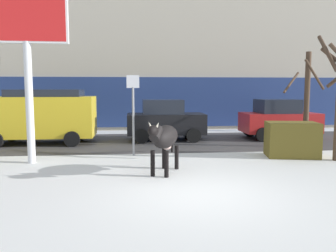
{
  "coord_description": "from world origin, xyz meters",
  "views": [
    {
      "loc": [
        -1.38,
        -7.46,
        2.35
      ],
      "look_at": [
        -0.27,
        3.96,
        1.1
      ],
      "focal_mm": 36.61,
      "sensor_mm": 36.0,
      "label": 1
    }
  ],
  "objects_px": {
    "street_sign": "(133,108)",
    "bare_tree_right_lot": "(306,97)",
    "car_yellow_van": "(40,115)",
    "billboard": "(26,24)",
    "pedestrian_near_billboard": "(14,118)",
    "cow_black": "(164,138)",
    "pedestrian_by_cars": "(269,116)",
    "dumpster": "(292,139)",
    "car_black_hatchback": "(165,120)",
    "car_red_hatchback": "(279,119)"
  },
  "relations": [
    {
      "from": "street_sign",
      "to": "bare_tree_right_lot",
      "type": "bearing_deg",
      "value": 8.76
    },
    {
      "from": "car_yellow_van",
      "to": "bare_tree_right_lot",
      "type": "bearing_deg",
      "value": -9.99
    },
    {
      "from": "billboard",
      "to": "street_sign",
      "type": "distance_m",
      "value": 4.28
    },
    {
      "from": "billboard",
      "to": "pedestrian_near_billboard",
      "type": "height_order",
      "value": "billboard"
    },
    {
      "from": "cow_black",
      "to": "pedestrian_near_billboard",
      "type": "height_order",
      "value": "pedestrian_near_billboard"
    },
    {
      "from": "billboard",
      "to": "pedestrian_by_cars",
      "type": "bearing_deg",
      "value": 33.6
    },
    {
      "from": "cow_black",
      "to": "bare_tree_right_lot",
      "type": "xyz_separation_m",
      "value": [
        6.0,
        3.73,
        1.02
      ]
    },
    {
      "from": "cow_black",
      "to": "pedestrian_by_cars",
      "type": "relative_size",
      "value": 1.1
    },
    {
      "from": "car_yellow_van",
      "to": "dumpster",
      "type": "distance_m",
      "value": 10.17
    },
    {
      "from": "car_yellow_van",
      "to": "street_sign",
      "type": "relative_size",
      "value": 1.64
    },
    {
      "from": "pedestrian_near_billboard",
      "to": "pedestrian_by_cars",
      "type": "xyz_separation_m",
      "value": [
        13.51,
        0.0,
        0.0
      ]
    },
    {
      "from": "street_sign",
      "to": "cow_black",
      "type": "bearing_deg",
      "value": -72.06
    },
    {
      "from": "car_yellow_van",
      "to": "street_sign",
      "type": "height_order",
      "value": "street_sign"
    },
    {
      "from": "pedestrian_by_cars",
      "to": "street_sign",
      "type": "bearing_deg",
      "value": -140.42
    },
    {
      "from": "billboard",
      "to": "dumpster",
      "type": "distance_m",
      "value": 9.46
    },
    {
      "from": "car_black_hatchback",
      "to": "bare_tree_right_lot",
      "type": "bearing_deg",
      "value": -23.81
    },
    {
      "from": "car_red_hatchback",
      "to": "pedestrian_by_cars",
      "type": "xyz_separation_m",
      "value": [
        0.59,
        2.68,
        -0.05
      ]
    },
    {
      "from": "car_black_hatchback",
      "to": "cow_black",
      "type": "bearing_deg",
      "value": -95.22
    },
    {
      "from": "cow_black",
      "to": "dumpster",
      "type": "relative_size",
      "value": 1.12
    },
    {
      "from": "billboard",
      "to": "bare_tree_right_lot",
      "type": "bearing_deg",
      "value": 11.22
    },
    {
      "from": "car_black_hatchback",
      "to": "street_sign",
      "type": "relative_size",
      "value": 1.25
    },
    {
      "from": "car_red_hatchback",
      "to": "pedestrian_near_billboard",
      "type": "height_order",
      "value": "car_red_hatchback"
    },
    {
      "from": "billboard",
      "to": "bare_tree_right_lot",
      "type": "height_order",
      "value": "billboard"
    },
    {
      "from": "billboard",
      "to": "car_black_hatchback",
      "type": "relative_size",
      "value": 1.58
    },
    {
      "from": "cow_black",
      "to": "pedestrian_by_cars",
      "type": "distance_m",
      "value": 10.96
    },
    {
      "from": "car_black_hatchback",
      "to": "bare_tree_right_lot",
      "type": "height_order",
      "value": "bare_tree_right_lot"
    },
    {
      "from": "car_black_hatchback",
      "to": "street_sign",
      "type": "distance_m",
      "value": 3.81
    },
    {
      "from": "pedestrian_near_billboard",
      "to": "car_black_hatchback",
      "type": "bearing_deg",
      "value": -19.48
    },
    {
      "from": "car_red_hatchback",
      "to": "street_sign",
      "type": "distance_m",
      "value": 7.67
    },
    {
      "from": "car_black_hatchback",
      "to": "pedestrian_near_billboard",
      "type": "bearing_deg",
      "value": 160.52
    },
    {
      "from": "car_black_hatchback",
      "to": "bare_tree_right_lot",
      "type": "relative_size",
      "value": 0.92
    },
    {
      "from": "billboard",
      "to": "car_black_hatchback",
      "type": "height_order",
      "value": "billboard"
    },
    {
      "from": "car_yellow_van",
      "to": "pedestrian_by_cars",
      "type": "height_order",
      "value": "car_yellow_van"
    },
    {
      "from": "cow_black",
      "to": "dumpster",
      "type": "height_order",
      "value": "cow_black"
    },
    {
      "from": "cow_black",
      "to": "pedestrian_by_cars",
      "type": "xyz_separation_m",
      "value": [
        6.54,
        8.8,
        -0.11
      ]
    },
    {
      "from": "billboard",
      "to": "pedestrian_by_cars",
      "type": "xyz_separation_m",
      "value": [
        10.64,
        7.07,
        -3.43
      ]
    },
    {
      "from": "cow_black",
      "to": "car_yellow_van",
      "type": "distance_m",
      "value": 7.43
    },
    {
      "from": "car_black_hatchback",
      "to": "dumpster",
      "type": "relative_size",
      "value": 2.07
    },
    {
      "from": "cow_black",
      "to": "street_sign",
      "type": "bearing_deg",
      "value": 107.94
    },
    {
      "from": "billboard",
      "to": "pedestrian_near_billboard",
      "type": "relative_size",
      "value": 3.21
    },
    {
      "from": "billboard",
      "to": "car_yellow_van",
      "type": "xyz_separation_m",
      "value": [
        -0.74,
        3.91,
        -3.07
      ]
    },
    {
      "from": "pedestrian_near_billboard",
      "to": "bare_tree_right_lot",
      "type": "relative_size",
      "value": 0.45
    },
    {
      "from": "car_red_hatchback",
      "to": "pedestrian_by_cars",
      "type": "bearing_deg",
      "value": 77.5
    },
    {
      "from": "car_red_hatchback",
      "to": "pedestrian_near_billboard",
      "type": "bearing_deg",
      "value": 168.29
    },
    {
      "from": "car_red_hatchback",
      "to": "pedestrian_by_cars",
      "type": "height_order",
      "value": "car_red_hatchback"
    },
    {
      "from": "bare_tree_right_lot",
      "to": "pedestrian_near_billboard",
      "type": "bearing_deg",
      "value": 158.67
    },
    {
      "from": "car_red_hatchback",
      "to": "bare_tree_right_lot",
      "type": "distance_m",
      "value": 2.62
    },
    {
      "from": "billboard",
      "to": "bare_tree_right_lot",
      "type": "distance_m",
      "value": 10.55
    },
    {
      "from": "pedestrian_near_billboard",
      "to": "cow_black",
      "type": "bearing_deg",
      "value": -51.6
    },
    {
      "from": "car_red_hatchback",
      "to": "bare_tree_right_lot",
      "type": "relative_size",
      "value": 0.92
    }
  ]
}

